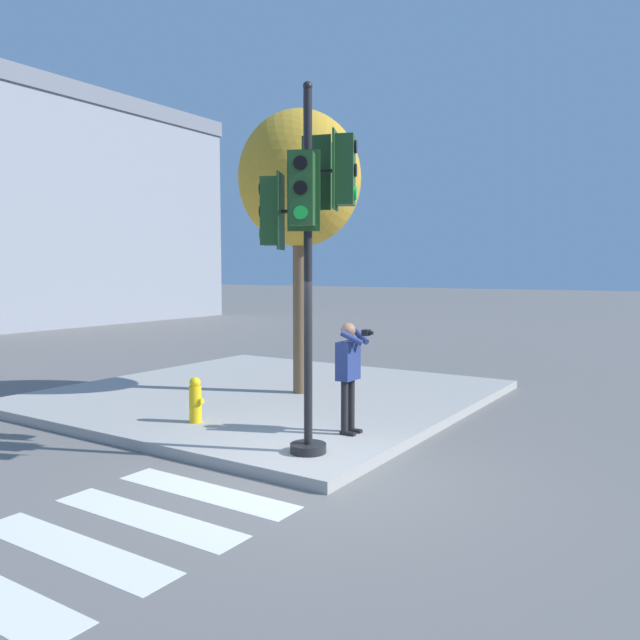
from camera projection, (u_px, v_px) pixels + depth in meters
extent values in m
plane|color=slate|center=(315.00, 476.00, 8.03)|extent=(160.00, 160.00, 0.00)
cube|color=#9E9B96|center=(267.00, 395.00, 12.85)|extent=(8.00, 8.00, 0.16)
cube|color=silver|center=(206.00, 492.00, 7.45)|extent=(0.50, 2.52, 0.01)
cube|color=silver|center=(147.00, 517.00, 6.69)|extent=(0.50, 2.52, 0.01)
cube|color=silver|center=(72.00, 549.00, 5.93)|extent=(0.50, 2.52, 0.01)
cylinder|color=black|center=(308.00, 448.00, 8.52)|extent=(0.50, 0.50, 0.12)
cylinder|color=black|center=(308.00, 270.00, 8.32)|extent=(0.12, 0.12, 4.72)
sphere|color=black|center=(308.00, 86.00, 8.13)|extent=(0.13, 0.13, 0.13)
cylinder|color=black|center=(292.00, 211.00, 8.29)|extent=(0.18, 0.31, 0.05)
cube|color=#234C23|center=(271.00, 212.00, 8.33)|extent=(0.37, 0.34, 0.90)
cube|color=#234C23|center=(281.00, 212.00, 8.31)|extent=(0.39, 0.20, 1.02)
cylinder|color=black|center=(261.00, 189.00, 8.33)|extent=(0.17, 0.10, 0.17)
cylinder|color=black|center=(261.00, 212.00, 8.35)|extent=(0.17, 0.10, 0.17)
cylinder|color=green|center=(261.00, 234.00, 8.37)|extent=(0.17, 0.10, 0.17)
cylinder|color=black|center=(324.00, 171.00, 8.18)|extent=(0.17, 0.31, 0.05)
cube|color=#234C23|center=(345.00, 170.00, 8.14)|extent=(0.37, 0.34, 0.90)
cube|color=#234C23|center=(335.00, 171.00, 8.16)|extent=(0.39, 0.19, 1.02)
cylinder|color=black|center=(356.00, 147.00, 8.09)|extent=(0.17, 0.10, 0.17)
cylinder|color=black|center=(356.00, 170.00, 8.11)|extent=(0.17, 0.10, 0.17)
cylinder|color=green|center=(355.00, 193.00, 8.14)|extent=(0.17, 0.10, 0.17)
cylinder|color=black|center=(305.00, 192.00, 8.03)|extent=(0.31, 0.18, 0.05)
cube|color=#234C23|center=(302.00, 189.00, 7.75)|extent=(0.35, 0.37, 0.90)
cube|color=#234C23|center=(304.00, 191.00, 7.88)|extent=(0.20, 0.39, 1.02)
cylinder|color=black|center=(300.00, 163.00, 7.59)|extent=(0.10, 0.17, 0.17)
cylinder|color=black|center=(300.00, 188.00, 7.62)|extent=(0.10, 0.17, 0.17)
cylinder|color=green|center=(300.00, 213.00, 7.64)|extent=(0.10, 0.17, 0.17)
cylinder|color=black|center=(313.00, 171.00, 8.42)|extent=(0.32, 0.13, 0.05)
cube|color=#234C23|center=(319.00, 174.00, 8.69)|extent=(0.31, 0.35, 0.90)
cube|color=#234C23|center=(316.00, 173.00, 8.56)|extent=(0.13, 0.41, 1.02)
cylinder|color=black|center=(322.00, 154.00, 8.79)|extent=(0.07, 0.17, 0.17)
cylinder|color=black|center=(322.00, 176.00, 8.82)|extent=(0.07, 0.17, 0.17)
cylinder|color=green|center=(322.00, 197.00, 8.84)|extent=(0.07, 0.17, 0.17)
cube|color=black|center=(348.00, 433.00, 9.41)|extent=(0.09, 0.24, 0.05)
cube|color=black|center=(354.00, 431.00, 9.58)|extent=(0.09, 0.24, 0.05)
cylinder|color=black|center=(345.00, 408.00, 9.41)|extent=(0.11, 0.11, 0.82)
cylinder|color=black|center=(351.00, 405.00, 9.58)|extent=(0.11, 0.11, 0.82)
cube|color=navy|center=(348.00, 361.00, 9.44)|extent=(0.40, 0.22, 0.58)
sphere|color=#8C664C|center=(348.00, 330.00, 9.40)|extent=(0.23, 0.23, 0.23)
cube|color=black|center=(366.00, 333.00, 9.24)|extent=(0.12, 0.10, 0.09)
cylinder|color=black|center=(370.00, 333.00, 9.20)|extent=(0.06, 0.08, 0.06)
cylinder|color=navy|center=(352.00, 338.00, 9.22)|extent=(0.23, 0.35, 0.23)
cylinder|color=navy|center=(361.00, 336.00, 9.45)|extent=(0.23, 0.35, 0.23)
cylinder|color=brown|center=(300.00, 308.00, 12.53)|extent=(0.29, 0.29, 3.44)
ellipsoid|color=#BC8E28|center=(300.00, 179.00, 12.33)|extent=(2.43, 2.43, 2.67)
cylinder|color=yellow|center=(195.00, 404.00, 10.18)|extent=(0.20, 0.20, 0.60)
sphere|color=yellow|center=(195.00, 383.00, 10.15)|extent=(0.18, 0.18, 0.18)
cylinder|color=yellow|center=(201.00, 401.00, 10.10)|extent=(0.09, 0.06, 0.09)
cube|color=gray|center=(47.00, 223.00, 33.33)|extent=(14.81, 11.38, 10.34)
cube|color=slate|center=(43.00, 116.00, 32.88)|extent=(15.01, 11.58, 0.80)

